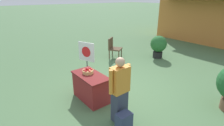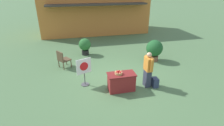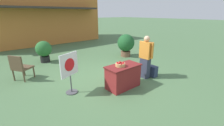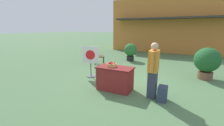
% 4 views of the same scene
% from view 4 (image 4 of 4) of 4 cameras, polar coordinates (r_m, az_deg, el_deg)
% --- Properties ---
extents(ground_plane, '(120.00, 120.00, 0.00)m').
position_cam_4_polar(ground_plane, '(5.77, 6.66, -7.06)').
color(ground_plane, '#4C7047').
extents(storefront_building, '(9.34, 4.64, 4.38)m').
position_cam_4_polar(storefront_building, '(14.65, 21.04, 13.12)').
color(storefront_building, '#C67533').
rests_on(storefront_building, ground_plane).
extents(display_table, '(1.17, 0.62, 0.77)m').
position_cam_4_polar(display_table, '(4.90, 1.13, -5.88)').
color(display_table, maroon).
rests_on(display_table, ground_plane).
extents(apple_basket, '(0.31, 0.31, 0.16)m').
position_cam_4_polar(apple_basket, '(4.84, -0.18, -0.61)').
color(apple_basket, tan).
rests_on(apple_basket, display_table).
extents(person_visitor, '(0.28, 0.61, 1.60)m').
position_cam_4_polar(person_visitor, '(4.45, 15.41, -2.62)').
color(person_visitor, '#33384C').
rests_on(person_visitor, ground_plane).
extents(backpack, '(0.24, 0.34, 0.42)m').
position_cam_4_polar(backpack, '(4.48, 18.65, -10.97)').
color(backpack, '#2D3856').
rests_on(backpack, ground_plane).
extents(poster_board, '(0.65, 0.36, 1.27)m').
position_cam_4_polar(poster_board, '(6.18, -8.17, 1.22)').
color(poster_board, '#4C4C51').
rests_on(poster_board, ground_plane).
extents(patio_chair, '(0.76, 0.76, 0.96)m').
position_cam_4_polar(patio_chair, '(8.42, -5.60, 3.15)').
color(patio_chair, brown).
rests_on(patio_chair, ground_plane).
extents(potted_plant_near_left, '(0.77, 0.77, 1.07)m').
position_cam_4_polar(potted_plant_near_left, '(9.31, 7.03, 4.64)').
color(potted_plant_near_left, black).
rests_on(potted_plant_near_left, ground_plane).
extents(potted_plant_near_right, '(0.95, 0.95, 1.26)m').
position_cam_4_polar(potted_plant_near_right, '(6.93, 32.45, 0.57)').
color(potted_plant_near_right, brown).
rests_on(potted_plant_near_right, ground_plane).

